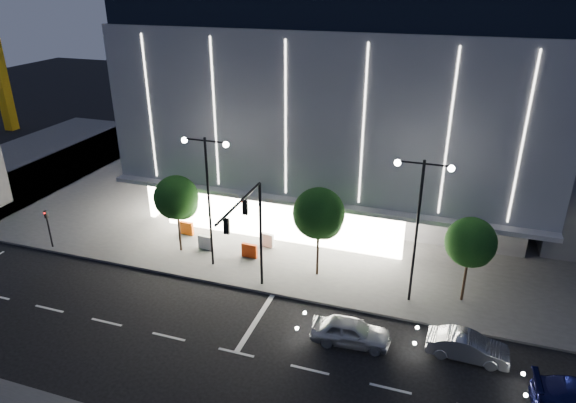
% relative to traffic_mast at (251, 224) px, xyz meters
% --- Properties ---
extents(ground, '(160.00, 160.00, 0.00)m').
position_rel_traffic_mast_xyz_m(ground, '(-1.00, -3.34, -5.03)').
color(ground, black).
rests_on(ground, ground).
extents(sidewalk_museum, '(70.00, 40.00, 0.15)m').
position_rel_traffic_mast_xyz_m(sidewalk_museum, '(4.00, 20.66, -4.95)').
color(sidewalk_museum, '#474747').
rests_on(sidewalk_museum, ground).
extents(museum, '(30.00, 25.80, 18.00)m').
position_rel_traffic_mast_xyz_m(museum, '(1.98, 18.97, 4.25)').
color(museum, '#4C4C51').
rests_on(museum, ground).
extents(traffic_mast, '(0.33, 5.89, 7.07)m').
position_rel_traffic_mast_xyz_m(traffic_mast, '(0.00, 0.00, 0.00)').
color(traffic_mast, black).
rests_on(traffic_mast, ground).
extents(street_lamp_west, '(3.16, 0.36, 9.00)m').
position_rel_traffic_mast_xyz_m(street_lamp_west, '(-4.00, 2.66, 0.93)').
color(street_lamp_west, black).
rests_on(street_lamp_west, ground).
extents(street_lamp_east, '(3.16, 0.36, 9.00)m').
position_rel_traffic_mast_xyz_m(street_lamp_east, '(9.00, 2.66, 0.93)').
color(street_lamp_east, black).
rests_on(street_lamp_east, ground).
extents(ped_signal_far, '(0.22, 0.24, 3.00)m').
position_rel_traffic_mast_xyz_m(ped_signal_far, '(-16.00, 1.16, -3.14)').
color(ped_signal_far, black).
rests_on(ped_signal_far, ground).
extents(tree_left, '(3.02, 3.02, 5.72)m').
position_rel_traffic_mast_xyz_m(tree_left, '(-6.97, 3.68, -0.99)').
color(tree_left, black).
rests_on(tree_left, ground).
extents(tree_mid, '(3.25, 3.25, 6.15)m').
position_rel_traffic_mast_xyz_m(tree_mid, '(3.03, 3.68, -0.69)').
color(tree_mid, black).
rests_on(tree_mid, ground).
extents(tree_right, '(2.91, 2.91, 5.51)m').
position_rel_traffic_mast_xyz_m(tree_right, '(12.03, 3.68, -1.14)').
color(tree_right, black).
rests_on(tree_right, ground).
extents(car_lead, '(4.34, 2.01, 1.44)m').
position_rel_traffic_mast_xyz_m(car_lead, '(6.46, -2.15, -4.31)').
color(car_lead, '#B7BBC0').
rests_on(car_lead, ground).
extents(car_second, '(4.13, 1.54, 1.35)m').
position_rel_traffic_mast_xyz_m(car_second, '(12.36, -1.37, -4.35)').
color(car_second, '#A5A8AC').
rests_on(car_second, ground).
extents(barrier_a, '(1.11, 0.29, 1.00)m').
position_rel_traffic_mast_xyz_m(barrier_a, '(-7.80, 5.95, -4.38)').
color(barrier_a, '#FF5A0E').
rests_on(barrier_a, sidewalk_museum).
extents(barrier_b, '(1.11, 0.33, 1.00)m').
position_rel_traffic_mast_xyz_m(barrier_b, '(-5.42, 4.40, -4.38)').
color(barrier_b, beige).
rests_on(barrier_b, sidewalk_museum).
extents(barrier_c, '(1.11, 0.29, 1.00)m').
position_rel_traffic_mast_xyz_m(barrier_c, '(-2.02, 4.30, -4.38)').
color(barrier_c, red).
rests_on(barrier_c, sidewalk_museum).
extents(barrier_d, '(1.13, 0.43, 1.00)m').
position_rel_traffic_mast_xyz_m(barrier_d, '(-1.46, 6.14, -4.38)').
color(barrier_d, silver).
rests_on(barrier_d, sidewalk_museum).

